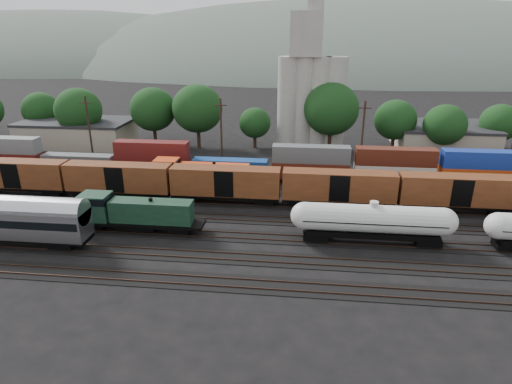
# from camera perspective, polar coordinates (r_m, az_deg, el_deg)

# --- Properties ---
(ground) EXTENTS (600.00, 600.00, 0.00)m
(ground) POSITION_cam_1_polar(r_m,az_deg,el_deg) (54.79, 3.63, -3.83)
(ground) COLOR black
(tracks) EXTENTS (180.00, 33.20, 0.20)m
(tracks) POSITION_cam_1_polar(r_m,az_deg,el_deg) (54.77, 3.63, -3.78)
(tracks) COLOR black
(tracks) RESTS_ON ground
(green_locomotive) EXTENTS (16.33, 2.88, 4.32)m
(green_locomotive) POSITION_cam_1_polar(r_m,az_deg,el_deg) (53.19, -16.62, -2.59)
(green_locomotive) COLOR black
(green_locomotive) RESTS_ON ground
(tank_car_a) EXTENTS (18.34, 3.28, 4.81)m
(tank_car_a) POSITION_cam_1_polar(r_m,az_deg,el_deg) (49.69, 15.26, -3.67)
(tank_car_a) COLOR silver
(tank_car_a) RESTS_ON ground
(orange_locomotive) EXTENTS (17.39, 2.90, 4.35)m
(orange_locomotive) POSITION_cam_1_polar(r_m,az_deg,el_deg) (65.10, -8.12, 2.43)
(orange_locomotive) COLOR black
(orange_locomotive) RESTS_ON ground
(boxcar_string) EXTENTS (184.40, 2.90, 4.20)m
(boxcar_string) POSITION_cam_1_polar(r_m,az_deg,el_deg) (59.58, 18.35, 0.43)
(boxcar_string) COLOR black
(boxcar_string) RESTS_ON ground
(container_wall) EXTENTS (166.27, 2.60, 5.80)m
(container_wall) POSITION_cam_1_polar(r_m,az_deg,el_deg) (67.82, 3.90, 3.65)
(container_wall) COLOR black
(container_wall) RESTS_ON ground
(grain_silo) EXTENTS (13.40, 5.00, 29.00)m
(grain_silo) POSITION_cam_1_polar(r_m,az_deg,el_deg) (86.53, 7.30, 13.03)
(grain_silo) COLOR #A6A398
(grain_silo) RESTS_ON ground
(industrial_sheds) EXTENTS (119.38, 17.26, 5.10)m
(industrial_sheds) POSITION_cam_1_polar(r_m,az_deg,el_deg) (87.50, 9.25, 7.21)
(industrial_sheds) COLOR #9E937F
(industrial_sheds) RESTS_ON ground
(tree_band) EXTENTS (162.85, 20.27, 13.48)m
(tree_band) POSITION_cam_1_polar(r_m,az_deg,el_deg) (87.07, 3.31, 10.39)
(tree_band) COLOR black
(tree_band) RESTS_ON ground
(utility_poles) EXTENTS (122.20, 0.36, 12.00)m
(utility_poles) POSITION_cam_1_polar(r_m,az_deg,el_deg) (73.68, 4.63, 7.76)
(utility_poles) COLOR black
(utility_poles) RESTS_ON ground
(distant_hills) EXTENTS (860.00, 286.00, 130.00)m
(distant_hills) POSITION_cam_1_polar(r_m,az_deg,el_deg) (313.53, 10.55, 12.61)
(distant_hills) COLOR #59665B
(distant_hills) RESTS_ON ground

